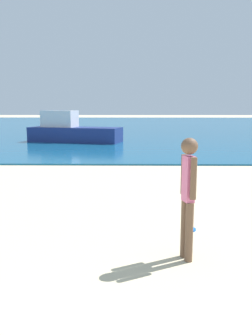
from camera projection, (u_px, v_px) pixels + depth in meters
water at (128, 124)px, 41.63m from camera, size 160.00×60.00×0.06m
person_standing at (188, 192)px, 4.46m from camera, size 0.21×0.36×1.62m
frisbee at (189, 229)px, 5.70m from camera, size 0.22×0.22×0.03m
boat_near at (72, 131)px, 19.89m from camera, size 5.50×2.93×1.79m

